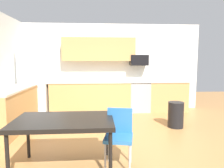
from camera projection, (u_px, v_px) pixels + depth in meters
ground_plane at (116, 139)px, 4.16m from camera, size 12.00×12.00×0.00m
wall_back at (108, 67)px, 6.63m from camera, size 5.80×0.10×2.70m
cabinet_run_back at (91, 97)px, 6.35m from camera, size 2.38×0.60×0.90m
cabinet_run_back_right at (167, 96)px, 6.51m from camera, size 1.17×0.60×0.90m
cabinet_run_left at (12, 110)px, 4.74m from camera, size 0.60×2.00×0.90m
countertop_back at (109, 82)px, 6.33m from camera, size 4.80×0.64×0.04m
countertop_left at (11, 89)px, 4.68m from camera, size 0.64×2.00×0.04m
upper_cabinets_back at (99, 49)px, 6.33m from camera, size 2.20×0.34×0.70m
refrigerator at (35, 84)px, 6.11m from camera, size 0.76×0.70×1.73m
oven_range at (139, 96)px, 6.45m from camera, size 0.60×0.60×0.91m
microwave at (139, 60)px, 6.42m from camera, size 0.54×0.36×0.32m
sink_basin at (84, 83)px, 6.28m from camera, size 0.48×0.40×0.14m
sink_faucet at (84, 78)px, 6.44m from camera, size 0.02×0.02×0.24m
dining_table at (64, 123)px, 2.97m from camera, size 1.40×0.90×0.74m
chair_near_table at (119, 133)px, 3.09m from camera, size 0.47×0.47×0.85m
trash_bin at (176, 115)px, 4.89m from camera, size 0.36×0.36×0.60m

